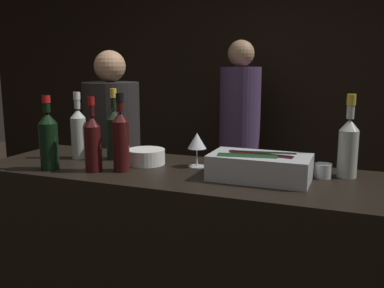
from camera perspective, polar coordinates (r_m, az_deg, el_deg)
name	(u,v)px	position (r m, az deg, el deg)	size (l,w,h in m)	color
wall_back_chalkboard	(278,81)	(3.92, 11.42, 8.28)	(6.40, 0.06, 2.80)	black
bar_counter	(190,281)	(2.13, -0.32, -17.77)	(1.98, 0.62, 1.07)	black
ice_bin_with_bottles	(259,165)	(1.80, 8.91, -2.85)	(0.41, 0.22, 0.12)	#B7BABF
bowl_white	(146,156)	(2.07, -6.14, -1.63)	(0.18, 0.18, 0.07)	white
wine_glass	(198,142)	(1.99, 0.79, 0.27)	(0.09, 0.09, 0.16)	silver
candle_votive	(323,171)	(1.90, 17.08, -3.41)	(0.07, 0.07, 0.06)	silver
red_wine_bottle_tall	(93,142)	(1.95, -13.08, 0.29)	(0.08, 0.08, 0.34)	#380F0F
white_wine_bottle	(78,131)	(2.24, -14.90, 1.67)	(0.08, 0.08, 0.34)	#B2B7AD
rose_wine_bottle	(348,144)	(1.92, 20.12, -0.05)	(0.08, 0.08, 0.35)	#B2B7AD
champagne_bottle	(115,132)	(2.19, -10.29, 1.61)	(0.08, 0.08, 0.36)	black
red_wine_bottle_black_foil	(121,139)	(1.93, -9.46, 0.70)	(0.07, 0.07, 0.35)	#380F0F
red_wine_bottle_burgundy	(49,139)	(2.04, -18.58, 0.66)	(0.08, 0.08, 0.34)	black
person_in_hoodie	(239,135)	(3.50, 6.34, 1.19)	(0.33, 0.33, 1.73)	black
person_blond_tee	(113,158)	(3.01, -10.49, -1.88)	(0.38, 0.38, 1.64)	black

